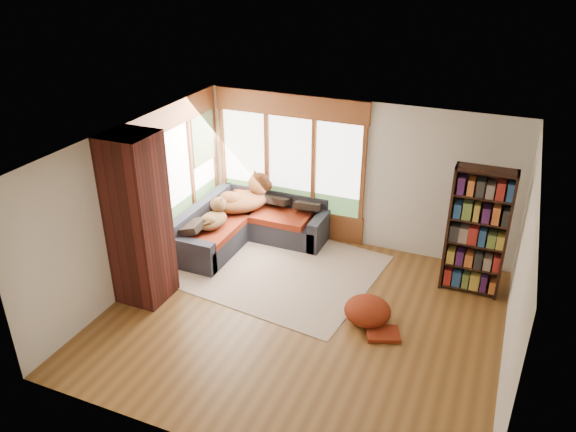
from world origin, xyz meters
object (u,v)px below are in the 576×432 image
Objects in this scene: pouf at (367,310)px; bookshelf at (477,232)px; sectional_sofa at (235,226)px; dog_tan at (246,193)px; brick_chimney at (138,220)px; dog_brindle at (214,214)px; area_rug at (270,266)px.

bookshelf is at bearing 48.24° from pouf.
dog_tan reaches higher than sectional_sofa.
brick_chimney is 1.73m from dog_brindle.
bookshelf is (4.54, 2.05, -0.28)m from brick_chimney.
brick_chimney reaches higher than area_rug.
dog_tan is at bearing 175.43° from bookshelf.
bookshelf is at bearing 24.35° from brick_chimney.
bookshelf is 2.81× the size of dog_brindle.
sectional_sofa is at bearing 154.13° from pouf.
dog_brindle is at bearing 174.16° from area_rug.
bookshelf reaches higher than dog_tan.
bookshelf is at bearing 2.96° from sectional_sofa.
area_rug is (1.39, 1.49, -1.29)m from brick_chimney.
area_rug is 1.68× the size of bookshelf.
brick_chimney reaches higher than bookshelf.
brick_chimney is 2.41m from area_rug.
dog_brindle is at bearing -173.89° from bookshelf.
bookshelf reaches higher than sectional_sofa.
dog_tan is at bearing 79.42° from sectional_sofa.
dog_tan is (-4.02, 0.32, -0.19)m from bookshelf.
brick_chimney reaches higher than dog_brindle.
area_rug is at bearing -27.69° from sectional_sofa.
dog_brindle is (-0.23, -0.77, -0.10)m from dog_tan.
brick_chimney is at bearing -155.65° from bookshelf.
brick_chimney reaches higher than dog_tan.
dog_brindle is (-4.24, -0.45, -0.29)m from bookshelf.
dog_tan is at bearing 148.33° from pouf.
brick_chimney is at bearing -99.43° from sectional_sofa.
area_rug is at bearing 156.60° from pouf.
sectional_sofa is 4.16m from bookshelf.
bookshelf is (3.15, 0.57, 1.01)m from area_rug.
area_rug is 4.72× the size of dog_brindle.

